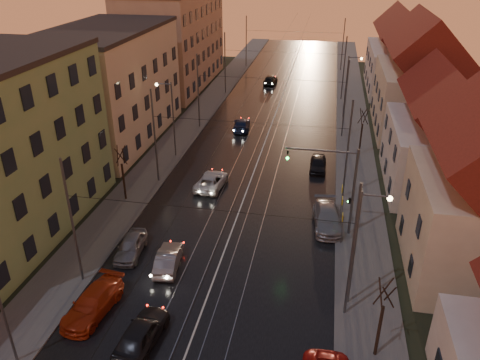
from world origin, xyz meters
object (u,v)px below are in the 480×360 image
Objects in this scene: parked_left_3 at (131,246)px; street_lamp_3 at (349,81)px; parked_right_1 at (327,218)px; driving_car_4 at (270,80)px; driving_car_0 at (141,333)px; driving_car_1 at (168,259)px; parked_left_2 at (93,303)px; street_lamp_2 at (170,112)px; driving_car_2 at (211,181)px; driving_car_3 at (242,125)px; street_lamp_1 at (361,239)px; traffic_light_mast at (341,181)px; parked_right_2 at (318,164)px.

street_lamp_3 is at bearing 59.91° from parked_left_3.
driving_car_4 is at bearing 96.88° from parked_right_1.
driving_car_0 is 1.10× the size of driving_car_1.
parked_left_2 is (-3.05, -5.21, 0.04)m from driving_car_1.
driving_car_2 is at bearing -47.23° from street_lamp_2.
driving_car_2 is 1.04× the size of driving_car_3.
street_lamp_3 reaches higher than driving_car_1.
parked_left_2 is at bearing 52.24° from driving_car_1.
parked_right_1 reaches higher than parked_left_2.
street_lamp_1 is at bearing -149.58° from driving_car_0.
street_lamp_1 is at bearing -85.28° from parked_right_1.
traffic_light_mast is 13.33m from driving_car_2.
street_lamp_2 is 1.77× the size of driving_car_0.
street_lamp_2 is 1.00× the size of street_lamp_3.
parked_left_3 is at bearing -24.24° from driving_car_1.
parked_right_1 reaches higher than parked_right_2.
driving_car_4 is 1.12× the size of parked_right_2.
street_lamp_1 is 1.77× the size of driving_car_0.
driving_car_1 is at bearing -21.87° from parked_left_3.
parked_left_2 is at bearing -83.66° from street_lamp_2.
driving_car_3 is (-12.47, 29.19, -4.22)m from street_lamp_1.
parked_right_1 is at bearing 108.16° from driving_car_4.
driving_car_0 is 0.91× the size of parked_left_2.
driving_car_1 is at bearing -118.59° from parked_right_2.
parked_right_2 is (8.84, 24.87, -0.10)m from driving_car_0.
driving_car_2 is 0.97× the size of parked_left_2.
street_lamp_2 is 11.63m from driving_car_3.
street_lamp_3 is 1.67× the size of driving_car_2.
street_lamp_2 is 1.95× the size of driving_car_1.
driving_car_3 is (5.73, 9.19, -4.22)m from street_lamp_2.
traffic_light_mast is 24.37m from driving_car_3.
street_lamp_2 is at bearing -138.69° from street_lamp_3.
parked_right_1 is at bearing -152.74° from driving_car_1.
driving_car_2 is (-0.71, 19.26, -0.10)m from driving_car_0.
street_lamp_3 is (18.21, 16.00, 0.00)m from street_lamp_2.
street_lamp_1 is 1.96× the size of parked_left_3.
driving_car_4 is (6.51, 30.61, -4.14)m from street_lamp_2.
driving_car_4 is at bearing 92.74° from parked_left_2.
driving_car_0 is 1.10× the size of parked_left_3.
parked_left_3 is (-0.11, 6.17, -0.02)m from parked_left_2.
driving_car_0 is 8.88m from parked_left_3.
street_lamp_2 is 18.19m from parked_left_3.
driving_car_0 is 0.86× the size of parked_right_1.
driving_car_2 is (0.07, 12.26, -0.01)m from driving_car_1.
parked_left_3 is at bearing 97.86° from parked_left_2.
street_lamp_3 reaches higher than driving_car_0.
driving_car_0 is 4.23m from parked_left_2.
driving_car_0 is at bearing -68.69° from parked_left_3.
traffic_light_mast is at bearing -92.27° from street_lamp_3.
street_lamp_3 is 43.31m from driving_car_0.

